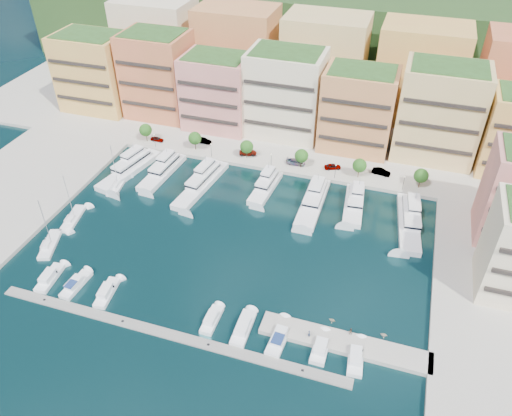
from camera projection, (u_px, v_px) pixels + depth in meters
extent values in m
plane|color=black|center=(233.00, 239.00, 117.03)|extent=(400.00, 400.00, 0.00)
cube|color=#9E998E|center=(298.00, 121.00, 163.90)|extent=(220.00, 64.00, 2.00)
cube|color=#1F3114|center=(327.00, 68.00, 200.19)|extent=(240.00, 40.00, 58.00)
cube|color=gray|center=(165.00, 334.00, 95.08)|extent=(72.00, 2.20, 0.35)
cube|color=#9E998E|center=(344.00, 345.00, 93.06)|extent=(32.00, 5.00, 2.00)
cube|color=#DBB050|center=(95.00, 73.00, 163.07)|extent=(22.00, 16.00, 24.00)
cube|color=black|center=(80.00, 82.00, 156.83)|extent=(20.24, 0.50, 0.90)
cube|color=#294A1D|center=(87.00, 35.00, 155.54)|extent=(19.36, 14.08, 0.80)
cube|color=#D66947|center=(158.00, 76.00, 158.59)|extent=(20.00, 16.00, 26.00)
cube|color=black|center=(146.00, 86.00, 152.36)|extent=(18.40, 0.50, 0.90)
cube|color=#294A1D|center=(153.00, 33.00, 150.46)|extent=(17.60, 14.08, 0.80)
cube|color=#E3897E|center=(217.00, 93.00, 153.16)|extent=(20.00, 15.00, 22.00)
cube|color=black|center=(208.00, 103.00, 147.30)|extent=(18.40, 0.50, 0.90)
cube|color=#294A1D|center=(216.00, 56.00, 146.24)|extent=(17.60, 13.20, 0.80)
cube|color=beige|center=(285.00, 94.00, 148.63)|extent=(22.00, 16.00, 25.00)
cube|color=black|center=(278.00, 106.00, 142.39)|extent=(20.24, 0.50, 0.90)
cube|color=#294A1D|center=(287.00, 52.00, 140.80)|extent=(19.36, 14.08, 0.80)
cube|color=#D0884E|center=(358.00, 111.00, 142.35)|extent=(20.00, 15.00, 23.00)
cube|color=black|center=(353.00, 123.00, 136.49)|extent=(18.40, 0.50, 0.90)
cube|color=#294A1D|center=(363.00, 71.00, 135.12)|extent=(17.60, 13.20, 0.80)
cube|color=#E0B476|center=(439.00, 114.00, 137.57)|extent=(22.00, 16.00, 26.00)
cube|color=black|center=(438.00, 127.00, 131.33)|extent=(20.24, 0.50, 0.90)
cube|color=#294A1D|center=(451.00, 67.00, 129.43)|extent=(19.36, 14.08, 0.80)
cube|color=beige|center=(158.00, 43.00, 176.70)|extent=(26.00, 18.00, 30.00)
cube|color=#D0884E|center=(237.00, 52.00, 169.37)|extent=(26.00, 18.00, 30.00)
cube|color=#E0B476|center=(324.00, 63.00, 162.03)|extent=(26.00, 18.00, 30.00)
cube|color=#DBB050|center=(419.00, 74.00, 154.70)|extent=(26.00, 18.00, 30.00)
cylinder|color=#473323|center=(147.00, 137.00, 150.61)|extent=(0.24, 0.24, 3.00)
sphere|color=#224F16|center=(146.00, 130.00, 149.25)|extent=(3.80, 3.80, 3.80)
cylinder|color=#473323|center=(195.00, 145.00, 146.70)|extent=(0.24, 0.24, 3.00)
sphere|color=#224F16|center=(195.00, 138.00, 145.33)|extent=(3.80, 3.80, 3.80)
cylinder|color=#473323|center=(247.00, 154.00, 142.79)|extent=(0.24, 0.24, 3.00)
sphere|color=#224F16|center=(247.00, 147.00, 141.42)|extent=(3.80, 3.80, 3.80)
cylinder|color=#473323|center=(301.00, 163.00, 138.88)|extent=(0.24, 0.24, 3.00)
sphere|color=#224F16|center=(301.00, 156.00, 137.51)|extent=(3.80, 3.80, 3.80)
cylinder|color=#473323|center=(359.00, 172.00, 134.97)|extent=(0.24, 0.24, 3.00)
sphere|color=#224F16|center=(360.00, 165.00, 133.60)|extent=(3.80, 3.80, 3.80)
cylinder|color=#473323|center=(419.00, 183.00, 131.05)|extent=(0.24, 0.24, 3.00)
sphere|color=#224F16|center=(421.00, 176.00, 129.69)|extent=(3.80, 3.80, 3.80)
cylinder|color=black|center=(155.00, 141.00, 147.59)|extent=(0.10, 0.10, 4.00)
sphere|color=#FFF2CC|center=(154.00, 135.00, 146.35)|extent=(0.30, 0.30, 0.30)
cylinder|color=black|center=(211.00, 150.00, 143.19)|extent=(0.10, 0.10, 4.00)
sphere|color=#FFF2CC|center=(211.00, 144.00, 141.95)|extent=(0.30, 0.30, 0.30)
cylinder|color=black|center=(271.00, 161.00, 138.79)|extent=(0.10, 0.10, 4.00)
sphere|color=#FFF2CC|center=(271.00, 154.00, 137.55)|extent=(0.30, 0.30, 0.30)
cylinder|color=black|center=(335.00, 172.00, 134.39)|extent=(0.10, 0.10, 4.00)
sphere|color=#FFF2CC|center=(336.00, 165.00, 133.15)|extent=(0.30, 0.30, 0.30)
cylinder|color=black|center=(403.00, 183.00, 129.99)|extent=(0.10, 0.10, 4.00)
sphere|color=#FFF2CC|center=(405.00, 177.00, 128.74)|extent=(0.30, 0.30, 0.30)
cube|color=white|center=(130.00, 172.00, 139.26)|extent=(9.04, 23.15, 2.30)
cube|color=white|center=(133.00, 161.00, 139.73)|extent=(6.16, 12.98, 1.80)
cube|color=black|center=(133.00, 161.00, 139.73)|extent=(6.23, 13.05, 0.55)
cube|color=white|center=(135.00, 153.00, 140.13)|extent=(4.03, 7.22, 1.40)
cylinder|color=#B2B2B7|center=(136.00, 146.00, 140.19)|extent=(0.14, 0.14, 1.80)
cube|color=white|center=(162.00, 174.00, 138.31)|extent=(6.13, 19.54, 2.30)
cube|color=white|center=(165.00, 164.00, 138.52)|extent=(4.64, 10.84, 1.80)
cube|color=black|center=(165.00, 164.00, 138.52)|extent=(4.71, 10.91, 0.55)
cube|color=white|center=(166.00, 156.00, 138.71)|extent=(3.25, 5.97, 1.40)
cylinder|color=#B2B2B7|center=(168.00, 149.00, 138.62)|extent=(0.14, 0.14, 1.80)
cube|color=black|center=(162.00, 175.00, 138.59)|extent=(6.19, 19.59, 0.35)
cube|color=white|center=(201.00, 186.00, 133.53)|extent=(7.18, 24.07, 2.30)
cube|color=white|center=(204.00, 175.00, 134.08)|extent=(5.11, 13.38, 1.80)
cube|color=black|center=(204.00, 175.00, 134.08)|extent=(5.18, 13.45, 0.55)
cube|color=white|center=(206.00, 167.00, 134.55)|extent=(3.44, 7.38, 1.40)
cylinder|color=#B2B2B7|center=(208.00, 159.00, 134.65)|extent=(0.14, 0.14, 1.80)
cube|color=white|center=(265.00, 189.00, 132.40)|extent=(5.34, 16.10, 2.30)
cube|color=white|center=(267.00, 180.00, 132.36)|extent=(4.08, 8.94, 1.80)
cube|color=black|center=(267.00, 180.00, 132.36)|extent=(4.14, 9.00, 0.55)
cube|color=white|center=(269.00, 172.00, 132.34)|extent=(2.87, 4.92, 1.40)
cylinder|color=#B2B2B7|center=(270.00, 165.00, 132.09)|extent=(0.14, 0.14, 1.80)
cube|color=white|center=(313.00, 205.00, 127.06)|extent=(5.08, 21.28, 2.30)
cube|color=white|center=(315.00, 193.00, 127.43)|extent=(4.15, 11.71, 1.80)
cube|color=black|center=(315.00, 193.00, 127.43)|extent=(4.21, 11.77, 0.55)
cube|color=white|center=(317.00, 185.00, 127.74)|extent=(3.03, 6.39, 1.40)
cylinder|color=#B2B2B7|center=(318.00, 177.00, 127.74)|extent=(0.14, 0.14, 1.80)
cube|color=black|center=(312.00, 206.00, 127.34)|extent=(5.13, 21.33, 0.35)
cube|color=white|center=(353.00, 207.00, 126.31)|extent=(6.03, 17.09, 2.30)
cube|color=white|center=(355.00, 197.00, 126.33)|extent=(4.54, 9.51, 1.80)
cube|color=black|center=(355.00, 197.00, 126.33)|extent=(4.61, 9.57, 0.55)
cube|color=white|center=(357.00, 189.00, 126.37)|extent=(3.17, 5.25, 1.40)
cylinder|color=#B2B2B7|center=(358.00, 181.00, 126.16)|extent=(0.14, 0.14, 1.80)
cube|color=white|center=(408.00, 224.00, 120.74)|extent=(7.35, 23.01, 2.30)
cube|color=white|center=(410.00, 212.00, 121.20)|extent=(5.33, 12.80, 1.80)
cube|color=black|center=(410.00, 212.00, 121.20)|extent=(5.39, 12.87, 0.55)
cube|color=white|center=(412.00, 203.00, 121.60)|extent=(3.63, 7.07, 1.40)
cylinder|color=#B2B2B7|center=(414.00, 194.00, 121.65)|extent=(0.14, 0.14, 1.80)
cube|color=white|center=(50.00, 279.00, 106.33)|extent=(3.61, 8.61, 1.40)
cube|color=white|center=(48.00, 276.00, 105.22)|extent=(2.54, 4.22, 1.10)
cube|color=black|center=(53.00, 271.00, 106.64)|extent=(1.96, 0.31, 0.55)
cube|color=white|center=(76.00, 285.00, 104.75)|extent=(2.96, 8.30, 1.40)
cube|color=white|center=(74.00, 282.00, 103.65)|extent=(2.19, 4.02, 1.10)
cube|color=black|center=(79.00, 278.00, 105.04)|extent=(1.86, 0.19, 0.55)
cube|color=navy|center=(70.00, 284.00, 102.48)|extent=(1.92, 2.54, 0.12)
cube|color=white|center=(107.00, 293.00, 102.94)|extent=(3.58, 8.48, 1.40)
cube|color=white|center=(105.00, 291.00, 101.84)|extent=(2.48, 4.17, 1.10)
cube|color=black|center=(110.00, 286.00, 103.24)|extent=(1.83, 0.33, 0.55)
cube|color=white|center=(212.00, 321.00, 97.25)|extent=(2.45, 7.05, 1.40)
cube|color=white|center=(211.00, 318.00, 96.20)|extent=(1.91, 3.38, 1.10)
cube|color=black|center=(214.00, 313.00, 97.41)|extent=(1.77, 0.10, 0.55)
cube|color=white|center=(243.00, 329.00, 95.66)|extent=(2.97, 8.72, 1.40)
cube|color=white|center=(243.00, 326.00, 94.54)|extent=(2.27, 4.20, 1.10)
cube|color=black|center=(246.00, 320.00, 96.01)|extent=(2.03, 0.14, 0.55)
cube|color=white|center=(279.00, 338.00, 93.91)|extent=(3.37, 9.06, 1.40)
cube|color=white|center=(279.00, 336.00, 92.78)|extent=(2.47, 4.40, 1.10)
cube|color=black|center=(281.00, 329.00, 94.28)|extent=(2.06, 0.22, 0.55)
cube|color=navy|center=(277.00, 338.00, 91.54)|extent=(2.15, 2.79, 0.12)
cube|color=white|center=(320.00, 349.00, 91.98)|extent=(2.81, 7.19, 1.40)
cube|color=white|center=(321.00, 346.00, 90.92)|extent=(2.18, 3.45, 1.10)
cube|color=black|center=(322.00, 341.00, 92.16)|extent=(2.00, 0.11, 0.55)
cube|color=white|center=(355.00, 358.00, 90.40)|extent=(3.40, 8.25, 1.40)
cube|color=white|center=(356.00, 355.00, 89.31)|extent=(2.44, 4.03, 1.10)
cube|color=black|center=(357.00, 349.00, 90.67)|extent=(1.93, 0.28, 0.55)
cube|color=white|center=(50.00, 245.00, 114.92)|extent=(5.96, 10.45, 1.20)
cube|color=white|center=(47.00, 245.00, 113.61)|extent=(2.42, 2.93, 0.60)
cylinder|color=#B2B2B7|center=(44.00, 222.00, 111.30)|extent=(0.14, 0.14, 12.00)
cylinder|color=#B2B2B7|center=(44.00, 244.00, 112.81)|extent=(1.59, 4.32, 0.10)
cube|color=white|center=(73.00, 219.00, 122.52)|extent=(4.80, 10.68, 1.20)
cube|color=white|center=(70.00, 219.00, 121.19)|extent=(2.16, 2.87, 0.60)
cylinder|color=#B2B2B7|center=(68.00, 196.00, 118.90)|extent=(0.14, 0.14, 12.00)
cylinder|color=#B2B2B7|center=(68.00, 218.00, 120.38)|extent=(1.02, 4.58, 0.10)
cube|color=white|center=(117.00, 186.00, 133.73)|extent=(4.20, 9.60, 1.20)
cube|color=white|center=(115.00, 186.00, 132.49)|extent=(1.98, 2.56, 0.60)
cylinder|color=#B2B2B7|center=(114.00, 165.00, 130.08)|extent=(0.14, 0.14, 12.00)
cylinder|color=#B2B2B7|center=(113.00, 184.00, 131.71)|extent=(0.79, 4.13, 0.10)
imported|color=#C1B693|center=(332.00, 320.00, 97.27)|extent=(1.52, 1.37, 0.71)
imported|color=beige|center=(384.00, 335.00, 94.45)|extent=(1.41, 1.23, 0.73)
imported|color=gray|center=(157.00, 139.00, 151.10)|extent=(3.98, 1.68, 1.34)
imported|color=gray|center=(204.00, 141.00, 150.17)|extent=(4.60, 1.84, 1.49)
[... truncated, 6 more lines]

